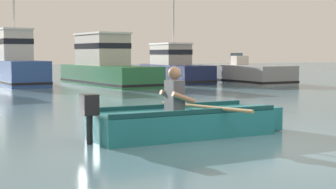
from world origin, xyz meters
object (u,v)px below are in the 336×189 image
(rowboat_with_person, at_px, (186,121))
(moored_boat_grey, at_px, (244,74))
(moored_boat_blue, at_px, (15,64))
(moored_boat_navy, at_px, (173,67))
(moored_boat_green, at_px, (106,66))

(rowboat_with_person, distance_m, moored_boat_grey, 16.03)
(rowboat_with_person, distance_m, moored_boat_blue, 15.98)
(rowboat_with_person, bearing_deg, moored_boat_blue, 97.46)
(rowboat_with_person, height_order, moored_boat_navy, moored_boat_navy)
(moored_boat_green, distance_m, moored_boat_grey, 6.66)
(rowboat_with_person, height_order, moored_boat_blue, moored_boat_blue)
(rowboat_with_person, xyz_separation_m, moored_boat_blue, (-2.07, 15.83, 0.69))
(rowboat_with_person, xyz_separation_m, moored_boat_navy, (5.44, 15.58, 0.47))
(moored_boat_green, distance_m, moored_boat_navy, 3.84)
(rowboat_with_person, height_order, moored_boat_green, moored_boat_green)
(moored_boat_navy, xyz_separation_m, moored_boat_grey, (2.94, -1.91, -0.31))
(rowboat_with_person, bearing_deg, moored_boat_green, 82.98)
(moored_boat_green, bearing_deg, moored_boat_blue, 160.07)
(moored_boat_blue, xyz_separation_m, moored_boat_grey, (10.45, -2.16, -0.53))
(moored_boat_green, height_order, moored_boat_grey, moored_boat_green)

